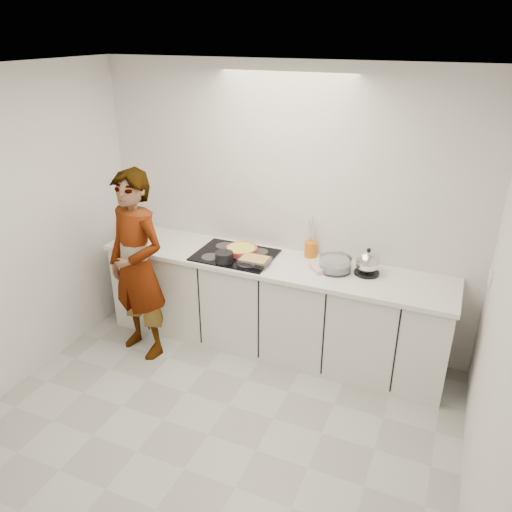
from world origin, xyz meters
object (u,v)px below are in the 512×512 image
at_px(mixing_bowl, 335,265).
at_px(cook, 137,266).
at_px(kettle, 368,263).
at_px(baking_dish, 255,260).
at_px(saucepan, 224,257).
at_px(hob, 235,255).
at_px(tart_dish, 241,250).
at_px(utensil_crock, 310,249).

relative_size(mixing_bowl, cook, 0.17).
bearing_deg(mixing_bowl, kettle, 9.70).
bearing_deg(cook, mixing_bowl, 32.73).
bearing_deg(baking_dish, cook, -157.86).
xyz_separation_m(saucepan, baking_dish, (0.26, 0.08, -0.02)).
height_order(hob, tart_dish, tart_dish).
relative_size(saucepan, mixing_bowl, 0.61).
bearing_deg(kettle, baking_dish, -167.63).
bearing_deg(baking_dish, tart_dish, 140.98).
height_order(saucepan, cook, cook).
bearing_deg(kettle, tart_dish, -177.95).
bearing_deg(kettle, utensil_crock, 163.98).
bearing_deg(saucepan, mixing_bowl, 14.10).
relative_size(hob, baking_dish, 2.71).
xyz_separation_m(hob, cook, (-0.73, -0.50, -0.03)).
xyz_separation_m(baking_dish, utensil_crock, (0.40, 0.37, 0.03)).
xyz_separation_m(tart_dish, utensil_crock, (0.61, 0.20, 0.03)).
height_order(hob, kettle, kettle).
distance_m(saucepan, cook, 0.79).
distance_m(tart_dish, utensil_crock, 0.64).
relative_size(tart_dish, utensil_crock, 2.82).
bearing_deg(mixing_bowl, tart_dish, 179.76).
distance_m(baking_dish, utensil_crock, 0.54).
bearing_deg(mixing_bowl, cook, -161.38).
relative_size(tart_dish, saucepan, 2.18).
relative_size(kettle, utensil_crock, 1.82).
distance_m(tart_dish, baking_dish, 0.27).
height_order(hob, cook, cook).
bearing_deg(mixing_bowl, saucepan, -165.90).
distance_m(kettle, utensil_crock, 0.58).
height_order(saucepan, kettle, kettle).
xyz_separation_m(baking_dish, mixing_bowl, (0.69, 0.16, 0.02)).
distance_m(mixing_bowl, kettle, 0.27).
height_order(tart_dish, saucepan, saucepan).
xyz_separation_m(mixing_bowl, kettle, (0.26, 0.05, 0.04)).
xyz_separation_m(kettle, cook, (-1.93, -0.61, -0.13)).
height_order(utensil_crock, cook, cook).
distance_m(kettle, cook, 2.03).
bearing_deg(cook, kettle, 31.55).
height_order(mixing_bowl, cook, cook).
xyz_separation_m(tart_dish, saucepan, (-0.06, -0.24, 0.02)).
height_order(baking_dish, mixing_bowl, mixing_bowl).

